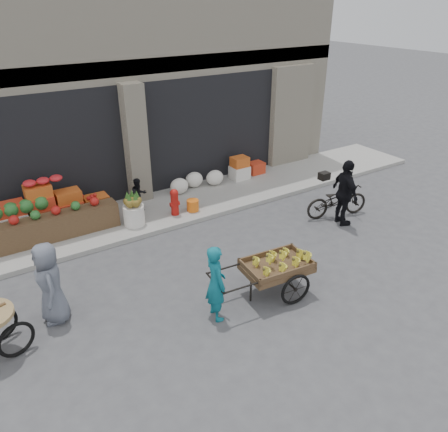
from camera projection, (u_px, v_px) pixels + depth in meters
ground at (242, 292)px, 8.61m from camera, size 80.00×80.00×0.00m
sidewalk at (154, 212)px, 11.66m from camera, size 18.00×2.20×0.12m
building at (91, 64)px, 13.12m from camera, size 14.00×6.45×7.00m
fruit_display at (52, 209)px, 10.40m from camera, size 3.10×1.12×1.24m
pineapple_bin at (134, 215)px, 10.79m from camera, size 0.52×0.52×0.50m
fire_hydrant at (175, 201)px, 11.22m from camera, size 0.22×0.22×0.71m
orange_bucket at (193, 205)px, 11.53m from camera, size 0.32×0.32×0.30m
right_bay_goods at (224, 173)px, 13.22m from camera, size 3.35×0.60×0.70m
seated_person at (139, 195)px, 11.33m from camera, size 0.51×0.43×0.93m
banana_cart at (275, 265)px, 8.27m from camera, size 2.24×1.08×0.90m
vendor_woman at (216, 283)px, 7.63m from camera, size 0.41×0.57×1.47m
vendor_grey at (50, 283)px, 7.56m from camera, size 0.56×0.80×1.55m
bicycle at (337, 200)px, 11.38m from camera, size 1.81×1.01×0.90m
cyclist at (345, 193)px, 10.80m from camera, size 0.66×1.07×1.70m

